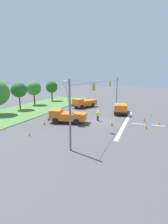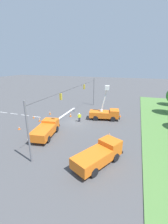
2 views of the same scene
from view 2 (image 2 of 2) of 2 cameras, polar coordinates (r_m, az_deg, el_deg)
ground_plane at (r=28.96m, az=-3.39°, el=-3.78°), size 200.00×200.00×0.00m
lane_markings at (r=31.29m, az=-12.47°, el=-2.49°), size 17.60×15.25×0.01m
signal_gantry at (r=27.67m, az=-3.56°, el=4.42°), size 26.20×0.33×7.20m
utility_truck_bucket_lift at (r=30.13m, az=8.01°, el=-0.40°), size 3.43×6.24×6.77m
utility_truck_support_near at (r=17.26m, az=5.90°, el=-15.76°), size 6.65×4.95×2.24m
utility_truck_support_far at (r=23.80m, az=-14.32°, el=-6.43°), size 6.44×3.39×2.02m
road_worker at (r=28.68m, az=-1.77°, el=-1.85°), size 0.44×0.54×1.77m
traffic_cone_foreground_left at (r=32.37m, az=13.59°, el=-1.16°), size 0.36×0.36×0.78m
traffic_cone_foreground_right at (r=33.94m, az=-12.86°, el=-0.21°), size 0.36×0.36×0.78m
traffic_cone_mid_left at (r=30.31m, az=-16.63°, el=-2.71°), size 0.36×0.36×0.81m
traffic_cone_mid_right at (r=31.82m, az=-5.16°, el=-1.00°), size 0.36×0.36×0.82m
traffic_cone_near_bucket at (r=27.92m, az=-23.52°, el=-5.50°), size 0.36×0.36×0.65m
traffic_cone_lane_edge_a at (r=23.63m, az=9.71°, el=-8.42°), size 0.36×0.36×0.66m
traffic_cone_lane_edge_b at (r=37.25m, az=12.87°, el=1.24°), size 0.36×0.36×0.60m
traffic_cone_far_left at (r=32.49m, az=-18.66°, el=-1.72°), size 0.36×0.36×0.62m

